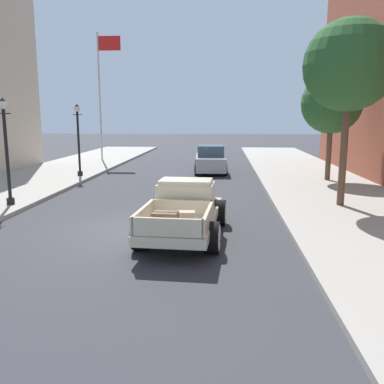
{
  "coord_description": "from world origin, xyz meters",
  "views": [
    {
      "loc": [
        2.59,
        -11.83,
        3.32
      ],
      "look_at": [
        1.63,
        0.83,
        1.0
      ],
      "focal_mm": 38.53,
      "sensor_mm": 36.0,
      "label": 1
    }
  ],
  "objects_px": {
    "street_lamp_far": "(78,135)",
    "street_lamp_near": "(6,143)",
    "car_background_silver": "(210,160)",
    "street_tree_nearest": "(349,66)",
    "hotrod_truck_cream": "(186,208)",
    "street_tree_second": "(332,104)",
    "flagpole": "(102,83)"
  },
  "relations": [
    {
      "from": "street_lamp_near",
      "to": "flagpole",
      "type": "distance_m",
      "value": 16.38
    },
    {
      "from": "street_lamp_far",
      "to": "hotrod_truck_cream",
      "type": "bearing_deg",
      "value": -57.05
    },
    {
      "from": "hotrod_truck_cream",
      "to": "flagpole",
      "type": "xyz_separation_m",
      "value": [
        -7.8,
        18.88,
        5.02
      ]
    },
    {
      "from": "hotrod_truck_cream",
      "to": "street_lamp_near",
      "type": "bearing_deg",
      "value": 156.8
    },
    {
      "from": "hotrod_truck_cream",
      "to": "car_background_silver",
      "type": "height_order",
      "value": "car_background_silver"
    },
    {
      "from": "street_lamp_far",
      "to": "street_tree_second",
      "type": "height_order",
      "value": "street_tree_second"
    },
    {
      "from": "car_background_silver",
      "to": "street_tree_nearest",
      "type": "distance_m",
      "value": 11.71
    },
    {
      "from": "street_lamp_near",
      "to": "hotrod_truck_cream",
      "type": "bearing_deg",
      "value": -23.2
    },
    {
      "from": "car_background_silver",
      "to": "street_tree_nearest",
      "type": "xyz_separation_m",
      "value": [
        5.06,
        -9.65,
        4.28
      ]
    },
    {
      "from": "hotrod_truck_cream",
      "to": "street_lamp_far",
      "type": "relative_size",
      "value": 1.3
    },
    {
      "from": "street_tree_second",
      "to": "hotrod_truck_cream",
      "type": "bearing_deg",
      "value": -122.83
    },
    {
      "from": "hotrod_truck_cream",
      "to": "flagpole",
      "type": "distance_m",
      "value": 21.03
    },
    {
      "from": "street_lamp_far",
      "to": "street_tree_second",
      "type": "xyz_separation_m",
      "value": [
        13.13,
        -0.53,
        1.58
      ]
    },
    {
      "from": "hotrod_truck_cream",
      "to": "street_lamp_near",
      "type": "xyz_separation_m",
      "value": [
        -6.74,
        2.89,
        1.63
      ]
    },
    {
      "from": "car_background_silver",
      "to": "flagpole",
      "type": "relative_size",
      "value": 0.48
    },
    {
      "from": "hotrod_truck_cream",
      "to": "street_lamp_far",
      "type": "xyz_separation_m",
      "value": [
        -6.75,
        10.42,
        1.63
      ]
    },
    {
      "from": "hotrod_truck_cream",
      "to": "street_tree_second",
      "type": "height_order",
      "value": "street_tree_second"
    },
    {
      "from": "street_lamp_far",
      "to": "flagpole",
      "type": "distance_m",
      "value": 9.17
    },
    {
      "from": "car_background_silver",
      "to": "flagpole",
      "type": "bearing_deg",
      "value": 145.66
    },
    {
      "from": "flagpole",
      "to": "street_lamp_near",
      "type": "bearing_deg",
      "value": -86.2
    },
    {
      "from": "flagpole",
      "to": "street_tree_second",
      "type": "distance_m",
      "value": 16.89
    },
    {
      "from": "car_background_silver",
      "to": "flagpole",
      "type": "distance_m",
      "value": 11.0
    },
    {
      "from": "flagpole",
      "to": "street_lamp_far",
      "type": "bearing_deg",
      "value": -82.95
    },
    {
      "from": "car_background_silver",
      "to": "street_lamp_far",
      "type": "bearing_deg",
      "value": -157.39
    },
    {
      "from": "hotrod_truck_cream",
      "to": "street_tree_second",
      "type": "xyz_separation_m",
      "value": [
        6.38,
        9.89,
        3.21
      ]
    },
    {
      "from": "street_tree_nearest",
      "to": "street_tree_second",
      "type": "bearing_deg",
      "value": 80.55
    },
    {
      "from": "hotrod_truck_cream",
      "to": "street_lamp_near",
      "type": "relative_size",
      "value": 1.3
    },
    {
      "from": "hotrod_truck_cream",
      "to": "flagpole",
      "type": "relative_size",
      "value": 0.55
    },
    {
      "from": "street_lamp_far",
      "to": "street_lamp_near",
      "type": "bearing_deg",
      "value": -89.86
    },
    {
      "from": "street_lamp_near",
      "to": "flagpole",
      "type": "bearing_deg",
      "value": 93.8
    },
    {
      "from": "car_background_silver",
      "to": "street_lamp_near",
      "type": "relative_size",
      "value": 1.14
    },
    {
      "from": "car_background_silver",
      "to": "street_tree_nearest",
      "type": "bearing_deg",
      "value": -62.34
    }
  ]
}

